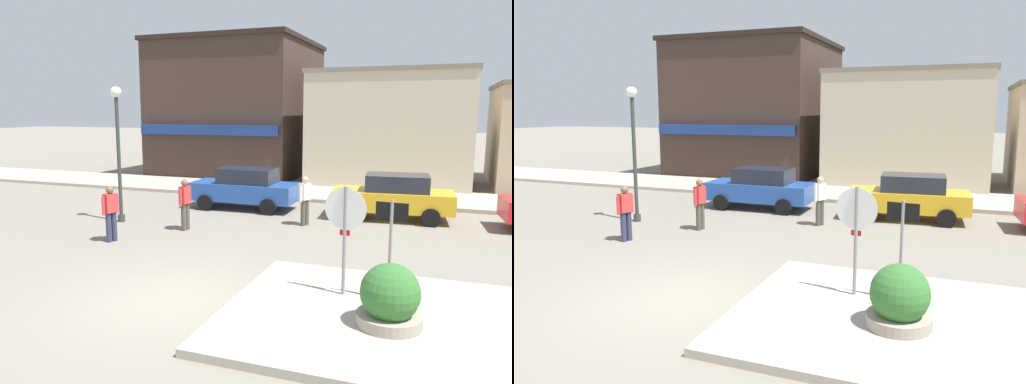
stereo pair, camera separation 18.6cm
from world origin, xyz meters
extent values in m
plane|color=gray|center=(0.00, 0.00, 0.00)|extent=(160.00, 160.00, 0.00)
cube|color=#A89E8C|center=(4.47, 0.43, 0.07)|extent=(6.40, 4.80, 0.15)
cube|color=#A89E8C|center=(0.00, 13.29, 0.07)|extent=(80.00, 4.00, 0.15)
cylinder|color=gray|center=(3.21, 1.21, 1.15)|extent=(0.07, 0.07, 2.30)
cylinder|color=red|center=(3.21, 1.23, 1.87)|extent=(0.76, 0.09, 0.76)
cylinder|color=white|center=(3.21, 1.22, 1.87)|extent=(0.82, 0.09, 0.82)
cube|color=red|center=(3.21, 1.23, 1.39)|extent=(0.20, 0.03, 0.11)
cylinder|color=gray|center=(4.07, 1.18, 1.05)|extent=(0.06, 0.06, 2.10)
cube|color=black|center=(4.07, 1.19, 1.88)|extent=(0.60, 0.07, 0.34)
cube|color=white|center=(4.07, 1.20, 1.88)|extent=(0.54, 0.06, 0.29)
cube|color=black|center=(4.07, 1.21, 1.88)|extent=(0.34, 0.04, 0.08)
cylinder|color=gray|center=(4.21, 0.04, 0.17)|extent=(1.10, 1.10, 0.35)
sphere|color=#336B2D|center=(4.21, 0.04, 0.73)|extent=(1.00, 1.00, 1.00)
cylinder|color=#333833|center=(-5.17, 5.62, 2.10)|extent=(0.12, 0.12, 4.20)
cylinder|color=#333833|center=(-5.17, 5.62, 0.12)|extent=(0.24, 0.24, 0.24)
sphere|color=white|center=(-5.17, 5.62, 4.31)|extent=(0.36, 0.36, 0.36)
cone|color=#333833|center=(-5.17, 5.62, 4.45)|extent=(0.32, 0.32, 0.18)
cube|color=#234C9E|center=(-2.14, 9.19, 0.67)|extent=(4.03, 1.76, 0.66)
cube|color=#1E232D|center=(-1.99, 9.19, 1.28)|extent=(2.10, 1.43, 0.56)
cylinder|color=black|center=(-3.37, 8.32, 0.30)|extent=(0.60, 0.19, 0.60)
cylinder|color=black|center=(-3.39, 10.02, 0.30)|extent=(0.60, 0.19, 0.60)
cylinder|color=black|center=(-0.89, 8.36, 0.30)|extent=(0.60, 0.19, 0.60)
cylinder|color=black|center=(-0.91, 10.06, 0.30)|extent=(0.60, 0.19, 0.60)
cube|color=gold|center=(3.32, 9.26, 0.67)|extent=(4.13, 2.02, 0.66)
cube|color=#1E232D|center=(3.47, 9.27, 1.28)|extent=(2.19, 1.56, 0.56)
cylinder|color=black|center=(2.16, 8.31, 0.30)|extent=(0.61, 0.23, 0.60)
cylinder|color=black|center=(2.02, 10.01, 0.30)|extent=(0.61, 0.23, 0.60)
cylinder|color=black|center=(4.63, 8.52, 0.30)|extent=(0.61, 0.23, 0.60)
cylinder|color=black|center=(4.49, 10.21, 0.30)|extent=(0.61, 0.23, 0.60)
cylinder|color=#2D334C|center=(-3.85, 3.46, 0.42)|extent=(0.16, 0.16, 0.85)
cylinder|color=#2D334C|center=(-3.91, 3.28, 0.42)|extent=(0.16, 0.16, 0.85)
cube|color=#D13838|center=(-3.88, 3.37, 1.12)|extent=(0.32, 0.41, 0.54)
sphere|color=brown|center=(-3.88, 3.37, 1.50)|extent=(0.22, 0.22, 0.22)
cylinder|color=#D13838|center=(-3.81, 3.59, 1.07)|extent=(0.11, 0.11, 0.52)
cylinder|color=#D13838|center=(-3.95, 3.15, 1.07)|extent=(0.11, 0.11, 0.52)
cylinder|color=#4C473D|center=(0.73, 7.22, 0.42)|extent=(0.16, 0.16, 0.85)
cylinder|color=#4C473D|center=(0.80, 7.38, 0.42)|extent=(0.16, 0.16, 0.85)
cube|color=white|center=(0.76, 7.30, 1.12)|extent=(0.34, 0.42, 0.54)
sphere|color=tan|center=(0.76, 7.30, 1.50)|extent=(0.22, 0.22, 0.22)
cylinder|color=white|center=(0.67, 7.09, 1.07)|extent=(0.12, 0.12, 0.52)
cylinder|color=white|center=(0.85, 7.51, 1.07)|extent=(0.12, 0.12, 0.52)
cylinder|color=#4C473D|center=(-2.56, 5.43, 0.42)|extent=(0.16, 0.16, 0.85)
cylinder|color=#4C473D|center=(-2.58, 5.26, 0.42)|extent=(0.16, 0.16, 0.85)
cube|color=#D13838|center=(-2.57, 5.35, 1.12)|extent=(0.26, 0.38, 0.54)
sphere|color=brown|center=(-2.57, 5.35, 1.50)|extent=(0.22, 0.22, 0.22)
cylinder|color=#D13838|center=(-2.54, 5.57, 1.07)|extent=(0.10, 0.10, 0.52)
cylinder|color=#D13838|center=(-2.60, 5.12, 1.07)|extent=(0.10, 0.10, 0.52)
cube|color=#3D2D26|center=(-6.63, 19.52, 3.69)|extent=(8.11, 8.47, 7.38)
cube|color=navy|center=(-6.63, 15.14, 2.70)|extent=(7.71, 0.40, 0.50)
cube|color=black|center=(-6.63, 19.52, 7.50)|extent=(8.36, 8.72, 0.24)
cube|color=beige|center=(2.35, 17.63, 2.72)|extent=(7.55, 5.55, 5.44)
cube|color=gray|center=(2.35, 17.63, 5.54)|extent=(7.70, 5.66, 0.20)
camera|label=1|loc=(4.93, -8.16, 3.75)|focal=35.00mm
camera|label=2|loc=(5.10, -8.10, 3.75)|focal=35.00mm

